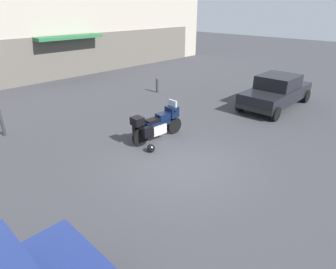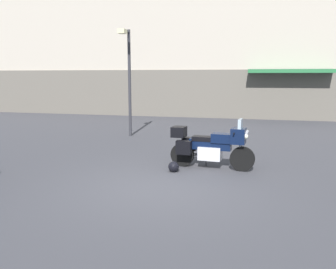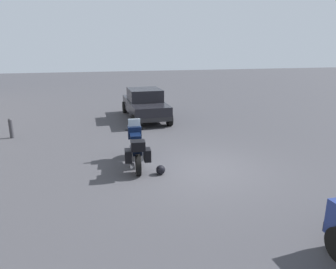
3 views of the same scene
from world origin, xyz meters
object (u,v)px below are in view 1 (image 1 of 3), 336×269
object	(u,v)px
motorcycle	(157,124)
helmet	(151,148)
bollard_curbside	(157,85)
car_sedan_far	(276,91)

from	to	relation	value
motorcycle	helmet	size ratio (longest dim) A/B	8.09
helmet	bollard_curbside	world-z (taller)	bollard_curbside
car_sedan_far	motorcycle	bearing A→B (deg)	166.98
motorcycle	car_sedan_far	world-z (taller)	car_sedan_far
helmet	car_sedan_far	xyz separation A→B (m)	(7.51, -0.85, 0.64)
motorcycle	helmet	distance (m)	1.15
helmet	car_sedan_far	world-z (taller)	car_sedan_far
motorcycle	car_sedan_far	distance (m)	6.81
motorcycle	bollard_curbside	xyz separation A→B (m)	(4.40, 4.57, -0.18)
motorcycle	helmet	bearing A→B (deg)	-140.78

